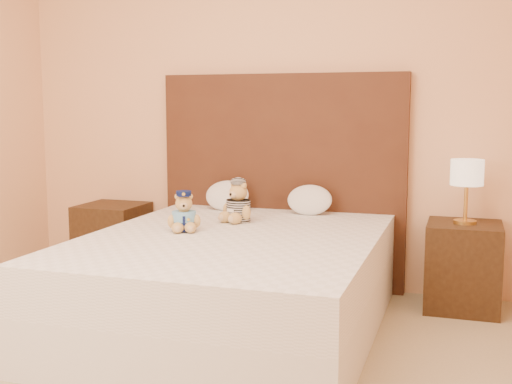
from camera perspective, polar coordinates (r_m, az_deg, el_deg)
bed at (r=3.70m, az=-2.07°, el=-8.04°), size 1.60×2.00×0.55m
headboard at (r=4.56m, az=2.27°, el=1.01°), size 1.75×0.08×1.50m
nightstand_left at (r=4.93m, az=-12.60°, el=-4.25°), size 0.45×0.45×0.55m
nightstand_right at (r=4.26m, az=17.92°, el=-6.30°), size 0.45×0.45×0.55m
lamp at (r=4.17m, az=18.24°, el=1.38°), size 0.20×0.20×0.40m
teddy_police at (r=3.76m, az=-6.42°, el=-1.71°), size 0.26×0.26×0.23m
teddy_prisoner at (r=4.04m, az=-1.59°, el=-0.84°), size 0.30×0.29×0.26m
pillow_left at (r=4.50m, az=-2.58°, el=-0.19°), size 0.32×0.21×0.22m
pillow_right at (r=4.33m, az=4.79°, el=-0.57°), size 0.31×0.20×0.22m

